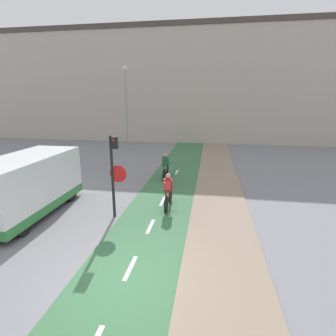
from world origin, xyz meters
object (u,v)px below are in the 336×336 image
object	(u,v)px
cyclist_far	(166,167)
street_lamp_far	(126,101)
traffic_light_pole	(114,168)
cyclist_near	(168,192)
van	(27,187)

from	to	relation	value
cyclist_far	street_lamp_far	bearing A→B (deg)	121.35
cyclist_far	traffic_light_pole	bearing A→B (deg)	-100.75
traffic_light_pole	street_lamp_far	world-z (taller)	street_lamp_far
cyclist_near	van	size ratio (longest dim) A/B	0.37
cyclist_far	van	world-z (taller)	van
street_lamp_far	cyclist_near	bearing A→B (deg)	-65.07
street_lamp_far	cyclist_far	xyz separation A→B (m)	(4.90, -8.04, -3.75)
van	traffic_light_pole	bearing A→B (deg)	5.07
cyclist_near	van	distance (m)	5.74
traffic_light_pole	street_lamp_far	distance (m)	14.32
cyclist_far	van	distance (m)	7.50
traffic_light_pole	cyclist_near	bearing A→B (deg)	31.73
traffic_light_pole	street_lamp_far	bearing A→B (deg)	105.82
traffic_light_pole	van	world-z (taller)	traffic_light_pole
cyclist_far	van	size ratio (longest dim) A/B	0.36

